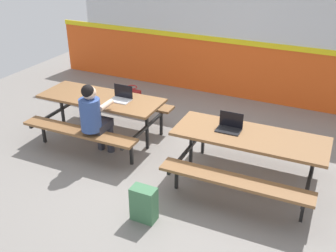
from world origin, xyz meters
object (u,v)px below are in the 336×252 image
Objects in this scene: picnic_table_right at (249,146)px; laptop_dark at (229,126)px; picnic_table_left at (102,107)px; backpack_dark at (144,204)px; tote_bag_bright at (132,98)px; student_nearer at (94,115)px; laptop_silver at (121,97)px.

picnic_table_right is 0.36m from laptop_dark.
backpack_dark is (1.58, -1.48, -0.36)m from picnic_table_left.
picnic_table_right reaches higher than backpack_dark.
backpack_dark is 1.02× the size of tote_bag_bright.
picnic_table_right is 6.13× the size of laptop_dark.
picnic_table_left is at bearing 174.74° from picnic_table_right.
picnic_table_right is 1.58m from backpack_dark.
student_nearer is 3.72× the size of laptop_dark.
picnic_table_right is at bearing 8.37° from student_nearer.
tote_bag_bright is at bearing 122.86° from backpack_dark.
picnic_table_right is 1.65× the size of student_nearer.
picnic_table_left and picnic_table_right have the same top height.
picnic_table_left is at bearing 174.87° from laptop_dark.
laptop_silver is at bearing -65.54° from tote_bag_bright.
backpack_dark reaches higher than tote_bag_bright.
picnic_table_left is at bearing -172.80° from laptop_silver.
picnic_table_left is 1.00× the size of picnic_table_right.
laptop_silver is (-2.11, 0.27, 0.21)m from picnic_table_right.
tote_bag_bright is at bearing 114.46° from laptop_silver.
tote_bag_bright is (-2.68, 1.52, -0.38)m from picnic_table_right.
student_nearer reaches higher than picnic_table_left.
picnic_table_left is at bearing 136.79° from backpack_dark.
student_nearer reaches higher than backpack_dark.
student_nearer is at bearing -65.57° from picnic_table_left.
picnic_table_right is 2.14m from laptop_silver.
backpack_dark is at bearing -51.25° from laptop_silver.
laptop_silver is (0.10, 0.60, 0.08)m from student_nearer.
laptop_dark is at bearing 65.19° from backpack_dark.
backpack_dark is 3.30m from tote_bag_bright.
laptop_silver is 0.75× the size of tote_bag_bright.
picnic_table_right is 4.52× the size of backpack_dark.
student_nearer is 1.95m from laptop_dark.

